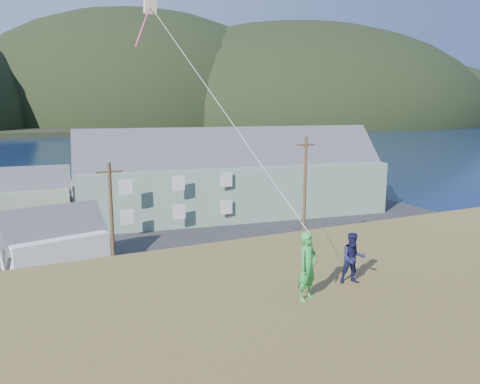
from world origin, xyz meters
name	(u,v)px	position (x,y,z in m)	size (l,w,h in m)	color
ground	(155,298)	(0.00, 0.00, 0.00)	(900.00, 900.00, 0.00)	#0A1638
grass_strip	(163,309)	(0.00, -2.00, 0.05)	(110.00, 8.00, 0.10)	#4C3D19
waterfront_lot	(108,233)	(0.00, 17.00, 0.06)	(72.00, 36.00, 0.12)	#28282B
wharf	(32,194)	(-6.00, 40.00, 0.45)	(26.00, 14.00, 0.90)	gray
far_shore	(27,122)	(0.00, 330.00, 1.00)	(900.00, 320.00, 2.00)	black
far_hills	(91,122)	(35.59, 279.38, 2.00)	(760.00, 265.00, 143.00)	black
lodge	(234,175)	(14.36, 19.01, 4.57)	(34.77, 13.99, 11.89)	slate
shed_white	(54,241)	(-5.28, 8.48, 2.23)	(8.08, 6.19, 5.76)	silver
shed_palegreen_far	(24,193)	(-6.95, 28.59, 2.56)	(10.35, 6.42, 6.67)	gray
utility_poles	(119,226)	(-1.73, 1.50, 4.64)	(29.62, 0.24, 9.78)	#47331E
parked_cars	(22,224)	(-7.41, 21.24, 0.82)	(23.89, 12.28, 1.49)	maroon
kite_flyer_green	(308,266)	(-0.70, -18.33, 8.10)	(0.66, 0.43, 1.81)	green
kite_flyer_navy	(353,258)	(1.10, -17.93, 7.94)	(0.72, 0.56, 1.47)	#17193F
kite_rig	(151,11)	(-2.35, -10.09, 15.61)	(1.43, 4.52, 11.11)	beige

